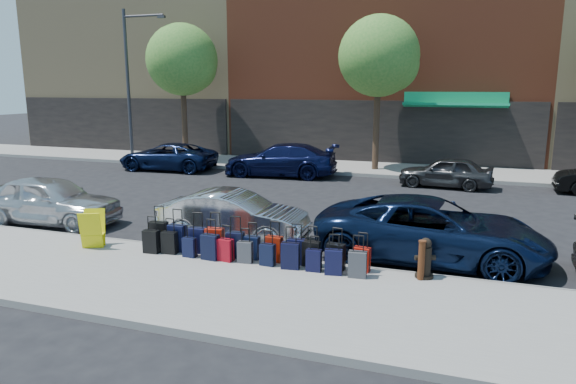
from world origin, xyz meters
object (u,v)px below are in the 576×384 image
(tree_center, at_px, (382,58))
(suitcase_front_5, at_px, (252,248))
(tree_left, at_px, (184,62))
(fire_hydrant, at_px, (425,259))
(car_near_2, at_px, (431,230))
(car_far_2, at_px, (446,172))
(streetlight, at_px, (131,76))
(car_near_0, at_px, (50,200))
(car_far_1, at_px, (280,160))
(car_far_0, at_px, (168,157))
(bollard, at_px, (421,260))
(display_rack, at_px, (93,229))
(car_near_1, at_px, (234,216))

(tree_center, bearing_deg, suitcase_front_5, -92.70)
(tree_left, relative_size, fire_hydrant, 8.36)
(car_near_2, distance_m, car_far_2, 9.65)
(streetlight, height_order, car_near_0, streetlight)
(fire_hydrant, relative_size, car_far_1, 0.16)
(car_far_1, bearing_deg, car_near_0, -25.35)
(fire_hydrant, relative_size, car_near_2, 0.16)
(car_far_0, distance_m, car_far_1, 5.95)
(tree_left, bearing_deg, car_far_1, -22.40)
(car_near_0, relative_size, car_far_0, 0.89)
(streetlight, height_order, car_far_1, streetlight)
(tree_left, height_order, suitcase_front_5, tree_left)
(tree_center, distance_m, bollard, 15.50)
(car_far_1, bearing_deg, fire_hydrant, 27.42)
(display_rack, xyz_separation_m, car_far_2, (8.07, 11.81, 0.03))
(car_near_0, height_order, car_far_2, car_near_0)
(suitcase_front_5, height_order, car_near_1, car_near_1)
(display_rack, relative_size, car_near_1, 0.23)
(streetlight, distance_m, car_far_0, 5.60)
(car_far_0, xyz_separation_m, car_far_1, (5.95, 0.12, 0.09))
(bollard, relative_size, car_far_1, 0.16)
(car_near_1, distance_m, car_near_2, 5.18)
(car_near_0, height_order, car_near_1, car_near_0)
(bollard, xyz_separation_m, car_near_2, (0.08, 1.78, 0.17))
(tree_center, xyz_separation_m, suitcase_front_5, (-0.67, -14.30, -4.99))
(car_near_2, bearing_deg, car_near_1, 92.56)
(car_far_1, bearing_deg, bollard, 26.85)
(car_near_0, bearing_deg, streetlight, 21.28)
(car_near_1, bearing_deg, tree_left, 32.06)
(bollard, distance_m, car_near_2, 1.79)
(fire_hydrant, xyz_separation_m, car_near_0, (-11.17, 1.35, 0.19))
(tree_left, bearing_deg, car_near_1, -55.76)
(display_rack, xyz_separation_m, car_near_0, (-3.11, 1.89, 0.13))
(display_rack, height_order, car_far_1, car_far_1)
(car_far_0, bearing_deg, streetlight, -124.10)
(fire_hydrant, height_order, car_far_0, car_far_0)
(suitcase_front_5, distance_m, car_far_1, 12.18)
(tree_left, height_order, car_near_2, tree_left)
(car_near_0, height_order, car_far_1, car_far_1)
(tree_left, xyz_separation_m, car_near_1, (8.60, -12.63, -4.74))
(tree_left, relative_size, car_near_1, 1.78)
(display_rack, bearing_deg, streetlight, 97.77)
(streetlight, bearing_deg, car_near_0, -65.58)
(suitcase_front_5, distance_m, display_rack, 4.16)
(tree_center, xyz_separation_m, car_near_2, (3.28, -12.59, -4.65))
(tree_left, xyz_separation_m, car_near_0, (2.59, -12.87, -4.67))
(car_near_0, height_order, car_near_2, car_near_2)
(tree_left, distance_m, car_far_1, 8.31)
(suitcase_front_5, height_order, car_far_2, car_far_2)
(streetlight, distance_m, car_near_1, 17.07)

